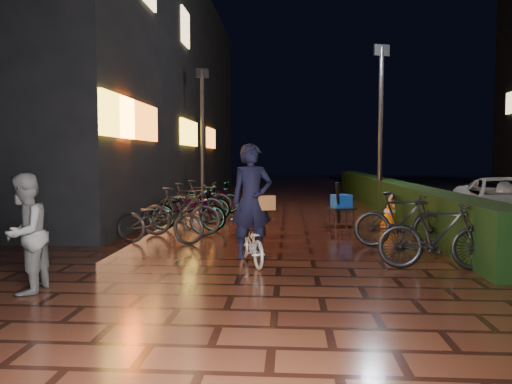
# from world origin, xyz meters

# --- Properties ---
(ground) EXTENTS (80.00, 80.00, 0.00)m
(ground) POSITION_xyz_m (0.00, 0.00, 0.00)
(ground) COLOR #381911
(ground) RESTS_ON ground
(hedge) EXTENTS (0.70, 20.00, 1.00)m
(hedge) POSITION_xyz_m (3.30, 8.00, 0.50)
(hedge) COLOR black
(hedge) RESTS_ON ground
(bystander_person) EXTENTS (0.61, 0.77, 1.53)m
(bystander_person) POSITION_xyz_m (-3.19, -2.81, 0.77)
(bystander_person) COLOR slate
(bystander_person) RESTS_ON ground
(van) EXTENTS (2.77, 4.73, 1.24)m
(van) POSITION_xyz_m (5.38, 3.38, 0.62)
(van) COLOR silver
(van) RESTS_ON ground
(storefront_block) EXTENTS (12.09, 22.00, 9.00)m
(storefront_block) POSITION_xyz_m (-9.50, 11.50, 4.50)
(storefront_block) COLOR black
(storefront_block) RESTS_ON ground
(lamp_post_hedge) EXTENTS (0.50, 0.20, 5.19)m
(lamp_post_hedge) POSITION_xyz_m (2.99, 6.99, 2.86)
(lamp_post_hedge) COLOR black
(lamp_post_hedge) RESTS_ON ground
(lamp_post_sf) EXTENTS (0.45, 0.22, 4.75)m
(lamp_post_sf) POSITION_xyz_m (-2.83, 8.19, 2.61)
(lamp_post_sf) COLOR black
(lamp_post_sf) RESTS_ON ground
(cyclist) EXTENTS (0.90, 1.44, 1.95)m
(cyclist) POSITION_xyz_m (-0.45, -0.94, 0.72)
(cyclist) COLOR silver
(cyclist) RESTS_ON ground
(traffic_barrier) EXTENTS (0.82, 1.83, 0.74)m
(traffic_barrier) POSITION_xyz_m (2.74, 3.95, 0.37)
(traffic_barrier) COLOR orange
(traffic_barrier) RESTS_ON ground
(cart_assembly) EXTENTS (0.74, 0.79, 1.14)m
(cart_assembly) POSITION_xyz_m (1.46, 3.72, 0.58)
(cart_assembly) COLOR black
(cart_assembly) RESTS_ON ground
(parked_bikes_storefront) EXTENTS (2.08, 6.48, 1.07)m
(parked_bikes_storefront) POSITION_xyz_m (-2.33, 3.67, 0.50)
(parked_bikes_storefront) COLOR black
(parked_bikes_storefront) RESTS_ON ground
(parked_bikes_hedge) EXTENTS (1.93, 2.55, 1.07)m
(parked_bikes_hedge) POSITION_xyz_m (2.37, -0.16, 0.53)
(parked_bikes_hedge) COLOR black
(parked_bikes_hedge) RESTS_ON ground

